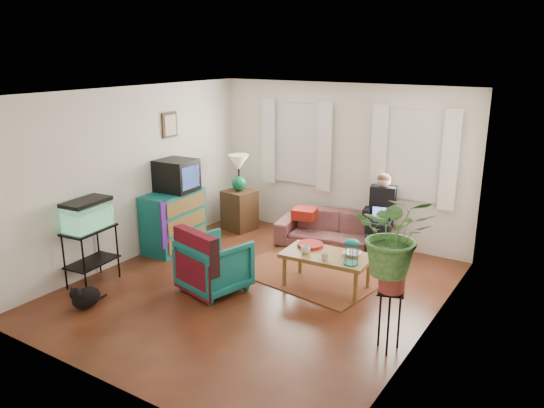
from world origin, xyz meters
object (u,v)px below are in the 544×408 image
Objects in this scene: aquarium_stand at (92,256)px; side_table at (240,210)px; plant_stand at (389,320)px; sofa at (337,225)px; coffee_table at (326,271)px; dresser at (174,220)px; armchair at (215,262)px.

side_table is at bearing 77.04° from aquarium_stand.
plant_stand is at bearing 1.88° from aquarium_stand.
sofa is at bearing 48.40° from aquarium_stand.
coffee_table is at bearing 140.75° from plant_stand.
plant_stand is at bearing -42.89° from coffee_table.
sofa is at bearing 30.82° from dresser.
dresser is at bearing -15.64° from armchair.
side_table is 0.68× the size of dresser.
dresser is 1.32× the size of armchair.
aquarium_stand is 1.00× the size of armchair.
plant_stand is (1.83, -2.52, -0.03)m from sofa.
coffee_table is 1.67× the size of plant_stand.
aquarium_stand is (-0.01, -1.62, -0.08)m from dresser.
sofa reaches higher than side_table.
side_table is 0.61× the size of coffee_table.
armchair is (1.54, 0.74, 0.00)m from aquarium_stand.
side_table is at bearing -47.57° from armchair.
dresser reaches higher than aquarium_stand.
dresser reaches higher than plant_stand.
side_table is (-1.85, -0.15, -0.02)m from sofa.
aquarium_stand is at bearing -96.77° from side_table.
armchair is at bearing -32.84° from dresser.
sofa is at bearing -91.63° from armchair.
coffee_table is at bearing -130.71° from armchair.
dresser is 0.90× the size of coffee_table.
dresser is (-0.34, -1.33, 0.11)m from side_table.
sofa is 3.12m from plant_stand.
coffee_table is at bearing -80.93° from sofa.
coffee_table is (2.75, -0.01, -0.23)m from dresser.
plant_stand is at bearing -32.84° from side_table.
aquarium_stand is (-0.35, -2.95, 0.04)m from side_table.
sofa is 1.84× the size of dresser.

